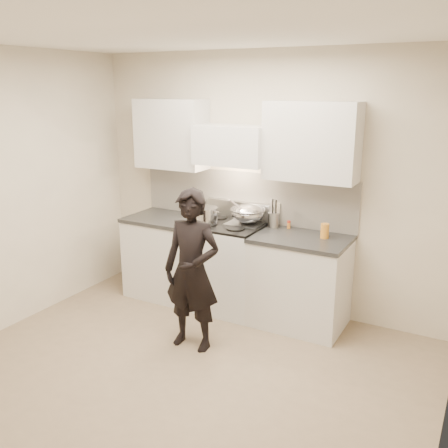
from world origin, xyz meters
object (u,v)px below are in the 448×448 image
at_px(counter_right, 300,281).
at_px(wok, 248,213).
at_px(person, 192,270).
at_px(utensil_crock, 273,219).
at_px(stove, 227,266).

xyz_separation_m(counter_right, wok, (-0.63, 0.09, 0.60)).
distance_m(counter_right, person, 1.17).
bearing_deg(utensil_crock, person, -106.75).
bearing_deg(counter_right, wok, 171.77).
bearing_deg(stove, person, -81.87).
bearing_deg(counter_right, person, -128.30).
distance_m(counter_right, utensil_crock, 0.69).
distance_m(stove, wok, 0.62).
bearing_deg(person, wok, 82.65).
relative_size(counter_right, person, 0.62).
height_order(counter_right, wok, wok).
height_order(utensil_crock, person, person).
relative_size(counter_right, wok, 2.04).
bearing_deg(wok, utensil_crock, 19.97).
bearing_deg(wok, stove, -155.43).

